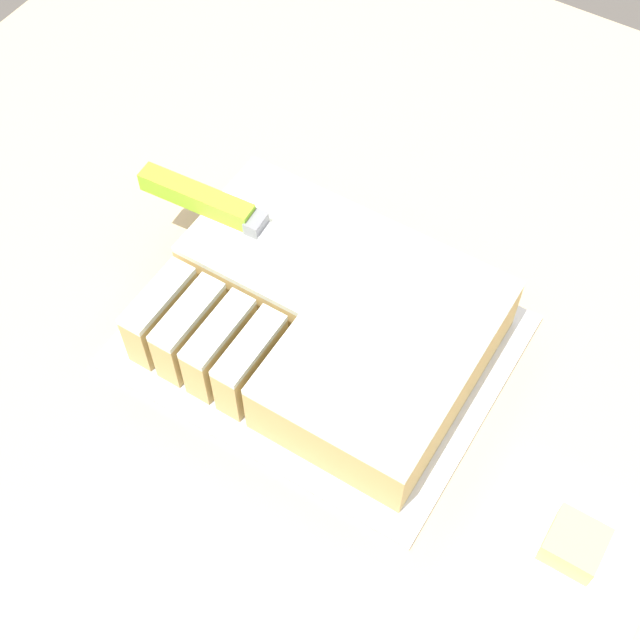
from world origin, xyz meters
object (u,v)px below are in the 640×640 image
object	(u,v)px
brownie	(575,544)
knife	(226,210)
cake	(327,319)
cake_board	(320,341)

from	to	relation	value
brownie	knife	bearing A→B (deg)	166.07
brownie	cake	bearing A→B (deg)	165.90
cake_board	knife	xyz separation A→B (m)	(-0.14, 0.04, 0.08)
cake_board	knife	distance (m)	0.16
knife	brownie	size ratio (longest dim) A/B	6.91
cake	knife	bearing A→B (deg)	166.43
cake	knife	xyz separation A→B (m)	(-0.14, 0.03, 0.04)
cake	brownie	size ratio (longest dim) A/B	6.56
knife	brownie	bearing A→B (deg)	-17.99
brownie	cake_board	bearing A→B (deg)	166.91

